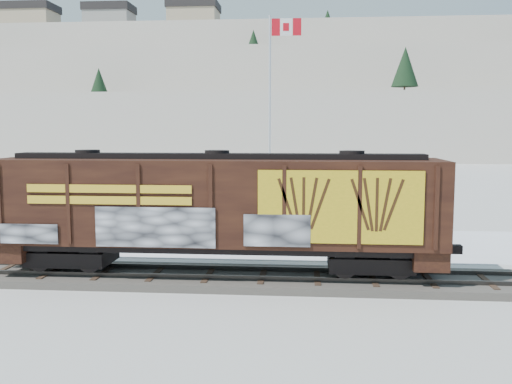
# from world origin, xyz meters

# --- Properties ---
(ground) EXTENTS (500.00, 500.00, 0.00)m
(ground) POSITION_xyz_m (0.00, 0.00, 0.00)
(ground) COLOR white
(ground) RESTS_ON ground
(rail_track) EXTENTS (50.00, 3.40, 0.43)m
(rail_track) POSITION_xyz_m (0.00, 0.00, 0.15)
(rail_track) COLOR #59544C
(rail_track) RESTS_ON ground
(parking_strip) EXTENTS (40.00, 8.00, 0.03)m
(parking_strip) POSITION_xyz_m (0.00, 7.50, 0.01)
(parking_strip) COLOR white
(parking_strip) RESTS_ON ground
(hillside) EXTENTS (360.00, 110.00, 93.00)m
(hillside) POSITION_xyz_m (-0.05, 139.79, 14.37)
(hillside) COLOR white
(hillside) RESTS_ON ground
(hopper_railcar) EXTENTS (16.20, 3.06, 4.35)m
(hopper_railcar) POSITION_xyz_m (0.33, -0.01, 2.85)
(hopper_railcar) COLOR black
(hopper_railcar) RESTS_ON rail_track
(flagpole) EXTENTS (2.30, 0.90, 12.33)m
(flagpole) POSITION_xyz_m (1.48, 13.81, 4.62)
(flagpole) COLOR silver
(flagpole) RESTS_ON ground
(car_silver) EXTENTS (4.27, 3.01, 1.35)m
(car_silver) POSITION_xyz_m (-9.61, 7.28, 0.71)
(car_silver) COLOR #9FA1A6
(car_silver) RESTS_ON parking_strip
(car_white) EXTENTS (4.80, 2.61, 1.50)m
(car_white) POSITION_xyz_m (-3.44, 6.11, 0.78)
(car_white) COLOR silver
(car_white) RESTS_ON parking_strip
(car_dark) EXTENTS (5.42, 3.95, 1.46)m
(car_dark) POSITION_xyz_m (1.23, 6.95, 0.76)
(car_dark) COLOR #212329
(car_dark) RESTS_ON parking_strip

